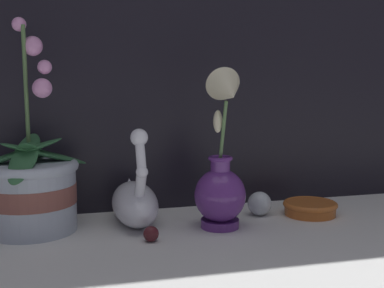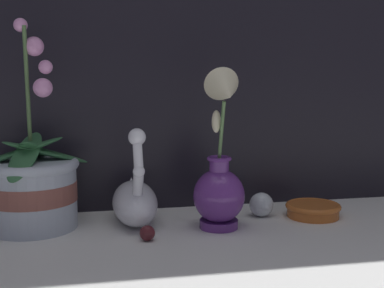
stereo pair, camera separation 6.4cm
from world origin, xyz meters
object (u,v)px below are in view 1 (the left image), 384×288
(swan_figurine, at_px, (135,200))
(amber_dish, at_px, (310,207))
(orchid_potted_plant, at_px, (30,187))
(blue_vase, at_px, (221,176))
(glass_sphere, at_px, (260,204))

(swan_figurine, distance_m, amber_dish, 0.38)
(orchid_potted_plant, height_order, blue_vase, orchid_potted_plant)
(orchid_potted_plant, distance_m, amber_dish, 0.59)
(swan_figurine, relative_size, blue_vase, 0.66)
(blue_vase, distance_m, glass_sphere, 0.16)
(swan_figurine, bearing_deg, orchid_potted_plant, 177.51)
(swan_figurine, height_order, glass_sphere, swan_figurine)
(blue_vase, height_order, amber_dish, blue_vase)
(swan_figurine, distance_m, blue_vase, 0.19)
(orchid_potted_plant, xyz_separation_m, blue_vase, (0.37, -0.08, 0.02))
(glass_sphere, bearing_deg, amber_dish, -12.75)
(orchid_potted_plant, relative_size, glass_sphere, 7.89)
(amber_dish, bearing_deg, blue_vase, -167.78)
(amber_dish, bearing_deg, glass_sphere, 167.25)
(blue_vase, distance_m, amber_dish, 0.24)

